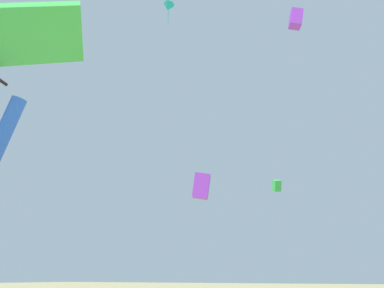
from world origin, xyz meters
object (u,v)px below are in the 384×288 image
Objects in this scene: distant_kite_teal_high_left at (168,7)px; distant_kite_purple_low_left at (201,186)px; distant_kite_green_overhead_distant at (277,186)px; distant_kite_purple_high_right at (296,19)px.

distant_kite_teal_high_left is 16.81m from distant_kite_purple_low_left.
distant_kite_purple_high_right reaches higher than distant_kite_green_overhead_distant.
distant_kite_teal_high_left is at bearing -179.44° from distant_kite_purple_high_right.
distant_kite_purple_high_right is (9.49, 0.09, -4.36)m from distant_kite_teal_high_left.
distant_kite_green_overhead_distant is at bearing 121.12° from distant_kite_purple_high_right.
distant_kite_purple_low_left is (-0.61, -10.82, -2.08)m from distant_kite_green_overhead_distant.
distant_kite_teal_high_left is 1.40× the size of distant_kite_purple_low_left.
distant_kite_purple_low_left is (-4.48, -4.41, -11.09)m from distant_kite_purple_high_right.
distant_kite_purple_high_right is at bearing -58.88° from distant_kite_green_overhead_distant.
distant_kite_purple_high_right is at bearing 44.51° from distant_kite_purple_low_left.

